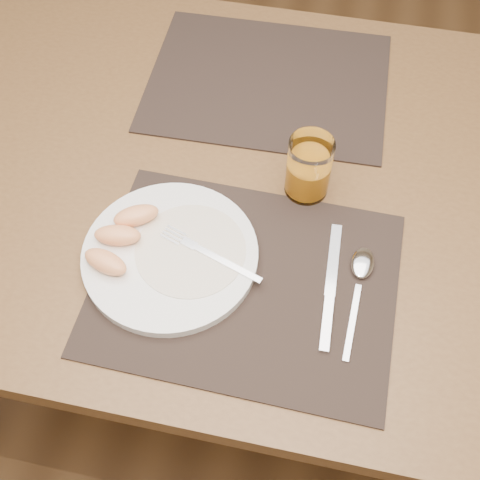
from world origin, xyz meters
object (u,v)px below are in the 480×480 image
spoon (361,271)px  placemat_far (268,82)px  juice_glass (308,170)px  placemat_near (245,283)px  fork (202,251)px  plate (170,255)px  knife (330,296)px  table (253,200)px

spoon → placemat_far: bearing=118.9°
spoon → juice_glass: juice_glass is taller
placemat_near → fork: 0.08m
plate → knife: bearing=-3.9°
spoon → juice_glass: 0.18m
spoon → placemat_near: bearing=-163.1°
plate → juice_glass: 0.26m
fork → spoon: size_ratio=0.89×
fork → juice_glass: size_ratio=1.56×
knife → fork: bearing=171.9°
table → plate: plate is taller
fork → knife: 0.20m
table → knife: 0.28m
placemat_near → juice_glass: (0.06, 0.20, 0.05)m
table → fork: (-0.04, -0.19, 0.11)m
table → knife: size_ratio=6.35×
placemat_near → placemat_far: (-0.05, 0.44, 0.00)m
plate → knife: size_ratio=1.23×
juice_glass → fork: bearing=-129.3°
placemat_near → knife: (0.13, 0.00, 0.00)m
fork → spoon: fork is taller
knife → spoon: size_ratio=1.15×
placemat_near → knife: 0.13m
placemat_far → spoon: spoon is taller
placemat_near → table: bearing=97.6°
placemat_near → spoon: spoon is taller
fork → knife: bearing=-8.1°
plate → fork: bearing=13.2°
table → spoon: 0.28m
placemat_near → fork: (-0.07, 0.03, 0.02)m
placemat_near → placemat_far: bearing=96.0°
fork → knife: (0.20, -0.03, -0.02)m
knife → spoon: spoon is taller
fork → juice_glass: 0.22m
placemat_near → placemat_far: 0.44m
knife → spoon: (0.04, 0.05, 0.00)m
placemat_far → juice_glass: 0.27m
table → placemat_far: size_ratio=3.11×
placemat_near → plate: plate is taller
placemat_near → spoon: (0.17, 0.05, 0.01)m
knife → spoon: 0.06m
fork → placemat_near: bearing=-22.6°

